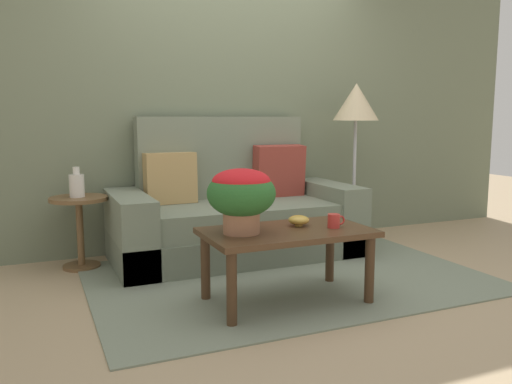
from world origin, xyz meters
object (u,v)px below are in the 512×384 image
potted_plant (241,193)px  table_vase (77,185)px  coffee_table (287,241)px  couch (234,217)px  side_table (80,219)px  snack_bowl (299,220)px  coffee_mug (334,221)px  floor_lamp (356,111)px

potted_plant → table_vase: size_ratio=1.79×
coffee_table → potted_plant: bearing=176.6°
couch → potted_plant: size_ratio=4.88×
side_table → table_vase: 0.27m
couch → side_table: (-1.22, 0.13, 0.05)m
coffee_table → snack_bowl: snack_bowl is taller
coffee_table → coffee_mug: bearing=-12.5°
snack_bowl → table_vase: table_vase is taller
floor_lamp → snack_bowl: size_ratio=10.73×
coffee_table → table_vase: bearing=131.0°
couch → potted_plant: 1.28m
floor_lamp → coffee_mug: bearing=-128.2°
snack_bowl → table_vase: 1.75m
couch → snack_bowl: size_ratio=14.79×
floor_lamp → table_vase: bearing=177.5°
table_vase → couch: bearing=-5.5°
couch → floor_lamp: bearing=0.6°
table_vase → potted_plant: bearing=-57.1°
floor_lamp → coffee_mug: size_ratio=12.15×
couch → potted_plant: couch is taller
floor_lamp → table_vase: floor_lamp is taller
potted_plant → snack_bowl: potted_plant is taller
couch → coffee_table: (-0.10, -1.18, 0.06)m
potted_plant → table_vase: 1.53m
floor_lamp → coffee_mug: (-0.99, -1.26, -0.71)m
couch → table_vase: couch is taller
floor_lamp → potted_plant: size_ratio=3.54×
coffee_table → side_table: size_ratio=1.86×
side_table → table_vase: size_ratio=2.41×
couch → coffee_mug: bearing=-80.9°
table_vase → coffee_mug: bearing=-43.7°
couch → table_vase: 1.27m
snack_bowl → potted_plant: bearing=-172.7°
coffee_table → snack_bowl: (0.12, 0.07, 0.11)m
coffee_table → side_table: bearing=130.6°
floor_lamp → snack_bowl: floor_lamp is taller
coffee_table → coffee_mug: 0.33m
floor_lamp → side_table: bearing=177.3°
couch → coffee_table: couch is taller
potted_plant → coffee_mug: size_ratio=3.43×
couch → potted_plant: (-0.40, -1.16, 0.38)m
potted_plant → table_vase: (-0.83, 1.28, -0.06)m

